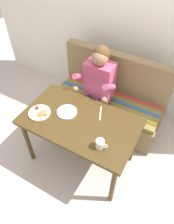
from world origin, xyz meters
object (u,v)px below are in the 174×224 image
at_px(plate_breakfast, 40,113).
at_px(coffee_mug, 100,144).
at_px(knife, 100,113).
at_px(plate_eggs, 67,112).
at_px(couch, 109,103).
at_px(table, 80,126).
at_px(person, 97,85).

height_order(plate_breakfast, coffee_mug, coffee_mug).
bearing_deg(knife, plate_eggs, -175.56).
height_order(couch, plate_breakfast, couch).
distance_m(couch, plate_eggs, 0.86).
distance_m(table, plate_eggs, 0.20).
height_order(person, knife, person).
relative_size(table, plate_eggs, 5.60).
relative_size(couch, plate_breakfast, 6.20).
bearing_deg(plate_eggs, knife, 26.98).
relative_size(table, coffee_mug, 10.17).
bearing_deg(couch, plate_eggs, -103.67).
height_order(plate_breakfast, knife, plate_breakfast).
bearing_deg(coffee_mug, knife, 116.35).
height_order(table, couch, couch).
relative_size(plate_breakfast, knife, 1.16).
bearing_deg(couch, table, -90.00).
xyz_separation_m(plate_eggs, coffee_mug, (0.50, -0.22, 0.04)).
xyz_separation_m(plate_breakfast, plate_eggs, (0.24, 0.15, -0.00)).
height_order(table, coffee_mug, coffee_mug).
relative_size(person, plate_breakfast, 5.22).
relative_size(table, knife, 6.00).
relative_size(person, coffee_mug, 10.27).
relative_size(table, couch, 0.83).
bearing_deg(plate_eggs, coffee_mug, -23.40).
bearing_deg(knife, person, 99.47).
bearing_deg(plate_eggs, table, -10.35).
bearing_deg(table, plate_breakfast, -164.06).
xyz_separation_m(plate_breakfast, coffee_mug, (0.74, -0.07, 0.04)).
bearing_deg(person, plate_eggs, -97.01).
bearing_deg(coffee_mug, plate_breakfast, 174.94).
height_order(couch, plate_eggs, couch).
distance_m(table, couch, 0.83).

